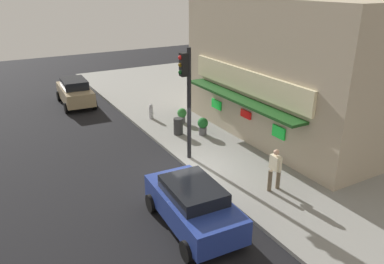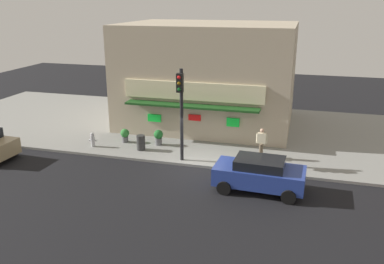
{
  "view_description": "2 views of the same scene",
  "coord_description": "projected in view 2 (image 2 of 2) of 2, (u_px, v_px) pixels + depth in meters",
  "views": [
    {
      "loc": [
        12.45,
        -6.97,
        7.52
      ],
      "look_at": [
        -1.34,
        0.84,
        1.15
      ],
      "focal_mm": 35.32,
      "sensor_mm": 36.0,
      "label": 1
    },
    {
      "loc": [
        4.92,
        -18.83,
        8.3
      ],
      "look_at": [
        -0.59,
        1.21,
        1.51
      ],
      "focal_mm": 37.97,
      "sensor_mm": 36.0,
      "label": 2
    }
  ],
  "objects": [
    {
      "name": "ground_plane",
      "position": [
        197.0,
        167.0,
        21.08
      ],
      "size": [
        59.78,
        59.78,
        0.0
      ],
      "primitive_type": "plane",
      "color": "black"
    },
    {
      "name": "sidewalk",
      "position": [
        221.0,
        130.0,
        26.95
      ],
      "size": [
        39.85,
        12.87,
        0.14
      ],
      "primitive_type": "cube",
      "color": "gray",
      "rests_on": "ground_plane"
    },
    {
      "name": "corner_building",
      "position": [
        209.0,
        74.0,
        27.44
      ],
      "size": [
        11.13,
        9.05,
        6.72
      ],
      "color": "tan",
      "rests_on": "sidewalk"
    },
    {
      "name": "traffic_light",
      "position": [
        181.0,
        103.0,
        20.63
      ],
      "size": [
        0.32,
        0.58,
        4.9
      ],
      "color": "black",
      "rests_on": "sidewalk"
    },
    {
      "name": "fire_hydrant",
      "position": [
        93.0,
        140.0,
        23.56
      ],
      "size": [
        0.47,
        0.23,
        0.85
      ],
      "color": "#B2B2B7",
      "rests_on": "sidewalk"
    },
    {
      "name": "trash_can",
      "position": [
        141.0,
        143.0,
        23.04
      ],
      "size": [
        0.48,
        0.48,
        0.86
      ],
      "primitive_type": "cylinder",
      "color": "#2D2D2D",
      "rests_on": "sidewalk"
    },
    {
      "name": "pedestrian",
      "position": [
        261.0,
        142.0,
        21.7
      ],
      "size": [
        0.6,
        0.56,
        1.66
      ],
      "color": "brown",
      "rests_on": "sidewalk"
    },
    {
      "name": "potted_plant_by_doorway",
      "position": [
        125.0,
        135.0,
        24.29
      ],
      "size": [
        0.52,
        0.52,
        0.82
      ],
      "color": "#59595B",
      "rests_on": "sidewalk"
    },
    {
      "name": "potted_plant_by_window",
      "position": [
        158.0,
        136.0,
        23.82
      ],
      "size": [
        0.54,
        0.54,
        0.91
      ],
      "color": "#59595B",
      "rests_on": "sidewalk"
    },
    {
      "name": "parked_car_blue",
      "position": [
        259.0,
        174.0,
        18.31
      ],
      "size": [
        4.11,
        2.18,
        1.55
      ],
      "color": "navy",
      "rests_on": "ground_plane"
    }
  ]
}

